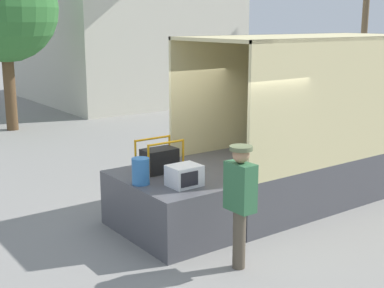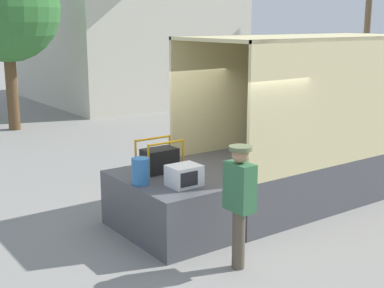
{
  "view_description": "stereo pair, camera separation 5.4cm",
  "coord_description": "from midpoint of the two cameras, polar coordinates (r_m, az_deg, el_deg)",
  "views": [
    {
      "loc": [
        -5.26,
        -6.84,
        3.38
      ],
      "look_at": [
        -0.42,
        -0.2,
        1.47
      ],
      "focal_mm": 50.0,
      "sensor_mm": 36.0,
      "label": 1
    },
    {
      "loc": [
        -5.22,
        -6.87,
        3.38
      ],
      "look_at": [
        -0.42,
        -0.2,
        1.47
      ],
      "focal_mm": 50.0,
      "sensor_mm": 36.0,
      "label": 2
    }
  ],
  "objects": [
    {
      "name": "orange_bucket",
      "position": [
        8.21,
        -5.32,
        -2.9
      ],
      "size": [
        0.27,
        0.27,
        0.41
      ],
      "color": "#3370B2",
      "rests_on": "tailgate_deck"
    },
    {
      "name": "box_truck",
      "position": [
        11.63,
        16.79,
        0.15
      ],
      "size": [
        6.81,
        2.15,
        3.11
      ],
      "color": "#B2B2B7",
      "rests_on": "ground"
    },
    {
      "name": "microwave",
      "position": [
        8.1,
        -0.65,
        -3.39
      ],
      "size": [
        0.48,
        0.41,
        0.32
      ],
      "color": "white",
      "rests_on": "tailgate_deck"
    },
    {
      "name": "tailgate_deck",
      "position": [
        8.71,
        -2.21,
        -6.52
      ],
      "size": [
        1.44,
        2.04,
        0.92
      ],
      "primitive_type": "cube",
      "color": "#4C4C51",
      "rests_on": "ground"
    },
    {
      "name": "ground_plane",
      "position": [
        9.27,
        1.58,
        -8.34
      ],
      "size": [
        160.0,
        160.0,
        0.0
      ],
      "primitive_type": "plane",
      "color": "gray"
    },
    {
      "name": "portable_generator",
      "position": [
        8.84,
        -3.19,
        -1.68
      ],
      "size": [
        0.71,
        0.44,
        0.55
      ],
      "color": "black",
      "rests_on": "tailgate_deck"
    },
    {
      "name": "street_tree",
      "position": [
        17.56,
        -19.16,
        13.5
      ],
      "size": [
        3.28,
        3.28,
        5.39
      ],
      "color": "brown",
      "rests_on": "ground"
    },
    {
      "name": "worker_person",
      "position": [
        7.3,
        5.3,
        -5.36
      ],
      "size": [
        0.31,
        0.44,
        1.75
      ],
      "color": "brown",
      "rests_on": "ground"
    }
  ]
}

